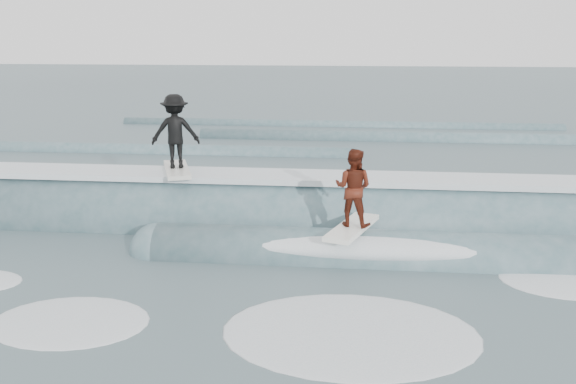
# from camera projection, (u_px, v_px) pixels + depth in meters

# --- Properties ---
(ground) EXTENTS (160.00, 160.00, 0.00)m
(ground) POSITION_uv_depth(u_px,v_px,m) (263.00, 309.00, 11.03)
(ground) COLOR #374951
(ground) RESTS_ON ground
(breaking_wave) EXTENTS (23.67, 4.00, 2.45)m
(breaking_wave) POSITION_uv_depth(u_px,v_px,m) (302.00, 228.00, 15.43)
(breaking_wave) COLOR #3A5B63
(breaking_wave) RESTS_ON ground
(surfer_black) EXTENTS (1.28, 2.07, 1.89)m
(surfer_black) POSITION_uv_depth(u_px,v_px,m) (175.00, 134.00, 15.54)
(surfer_black) COLOR silver
(surfer_black) RESTS_ON ground
(surfer_red) EXTENTS (1.16, 2.07, 1.71)m
(surfer_red) POSITION_uv_depth(u_px,v_px,m) (353.00, 193.00, 13.15)
(surfer_red) COLOR white
(surfer_red) RESTS_ON ground
(whitewater) EXTENTS (13.35, 8.59, 0.10)m
(whitewater) POSITION_uv_depth(u_px,v_px,m) (300.00, 355.00, 9.47)
(whitewater) COLOR white
(whitewater) RESTS_ON ground
(far_swells) EXTENTS (36.90, 8.65, 0.80)m
(far_swells) POSITION_uv_depth(u_px,v_px,m) (309.00, 140.00, 28.11)
(far_swells) COLOR #3A5B63
(far_swells) RESTS_ON ground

